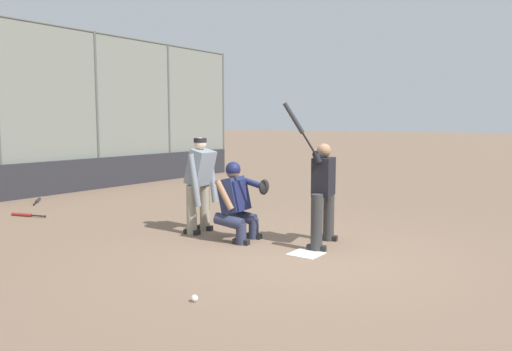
# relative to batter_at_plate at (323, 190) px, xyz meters

# --- Properties ---
(ground_plane) EXTENTS (160.00, 160.00, 0.00)m
(ground_plane) POSITION_rel_batter_at_plate_xyz_m (0.58, 0.05, -0.85)
(ground_plane) COLOR #7A604C
(home_plate_marker) EXTENTS (0.43, 0.43, 0.01)m
(home_plate_marker) POSITION_rel_batter_at_plate_xyz_m (0.58, 0.05, -0.84)
(home_plate_marker) COLOR white
(home_plate_marker) RESTS_ON ground_plane
(padding_wall) EXTENTS (16.40, 0.18, 0.86)m
(padding_wall) POSITION_rel_batter_at_plate_xyz_m (0.58, -8.16, -0.42)
(padding_wall) COLOR #28282D
(padding_wall) RESTS_ON ground_plane
(bleachers_beyond) EXTENTS (11.72, 2.50, 1.48)m
(bleachers_beyond) POSITION_rel_batter_at_plate_xyz_m (-0.69, -10.76, -0.36)
(bleachers_beyond) COLOR slate
(bleachers_beyond) RESTS_ON ground_plane
(batter_at_plate) EXTENTS (1.10, 0.58, 2.16)m
(batter_at_plate) POSITION_rel_batter_at_plate_xyz_m (0.00, 0.00, 0.00)
(batter_at_plate) COLOR #333333
(batter_at_plate) RESTS_ON ground_plane
(catcher_behind_plate) EXTENTS (0.70, 0.81, 1.25)m
(catcher_behind_plate) POSITION_rel_batter_at_plate_xyz_m (0.48, -1.26, -0.20)
(catcher_behind_plate) COLOR #2D334C
(catcher_behind_plate) RESTS_ON ground_plane
(umpire_home) EXTENTS (0.65, 0.44, 1.61)m
(umpire_home) POSITION_rel_batter_at_plate_xyz_m (0.40, -2.12, 0.02)
(umpire_home) COLOR gray
(umpire_home) RESTS_ON ground_plane
(spare_bat_near_backstop) EXTENTS (0.29, 0.79, 0.07)m
(spare_bat_near_backstop) POSITION_rel_batter_at_plate_xyz_m (1.36, -5.92, -0.82)
(spare_bat_near_backstop) COLOR black
(spare_bat_near_backstop) RESTS_ON ground_plane
(spare_bat_third_base_side) EXTENTS (0.58, 0.69, 0.07)m
(spare_bat_third_base_side) POSITION_rel_batter_at_plate_xyz_m (0.22, -7.35, -0.82)
(spare_bat_third_base_side) COLOR black
(spare_bat_third_base_side) RESTS_ON ground_plane
(baseball_loose) EXTENTS (0.07, 0.07, 0.07)m
(baseball_loose) POSITION_rel_batter_at_plate_xyz_m (2.90, 0.03, -0.81)
(baseball_loose) COLOR white
(baseball_loose) RESTS_ON ground_plane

